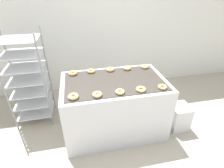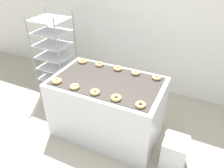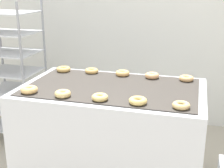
# 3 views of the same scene
# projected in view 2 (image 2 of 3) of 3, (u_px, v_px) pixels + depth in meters

# --- Properties ---
(ground_plane) EXTENTS (14.00, 14.00, 0.00)m
(ground_plane) POSITION_uv_depth(u_px,v_px,m) (84.00, 166.00, 2.76)
(ground_plane) COLOR #B2A893
(wall_back) EXTENTS (8.00, 0.05, 2.80)m
(wall_back) POSITION_uv_depth(u_px,v_px,m) (144.00, 13.00, 3.64)
(wall_back) COLOR silver
(wall_back) RESTS_ON ground_plane
(fryer_machine) EXTENTS (1.47, 0.90, 0.87)m
(fryer_machine) POSITION_uv_depth(u_px,v_px,m) (107.00, 107.00, 3.07)
(fryer_machine) COLOR silver
(fryer_machine) RESTS_ON ground_plane
(baking_rack_cart) EXTENTS (0.57, 0.50, 1.51)m
(baking_rack_cart) POSITION_uv_depth(u_px,v_px,m) (55.00, 55.00, 3.73)
(baking_rack_cart) COLOR gray
(baking_rack_cart) RESTS_ON ground_plane
(glaze_bin) EXTENTS (0.29, 0.30, 0.42)m
(glaze_bin) POSITION_uv_depth(u_px,v_px,m) (174.00, 153.00, 2.67)
(glaze_bin) COLOR silver
(glaze_bin) RESTS_ON ground_plane
(donut_near_leftmost) EXTENTS (0.13, 0.13, 0.05)m
(donut_near_leftmost) POSITION_uv_depth(u_px,v_px,m) (57.00, 81.00, 2.78)
(donut_near_leftmost) COLOR #E5B367
(donut_near_leftmost) RESTS_ON fryer_machine
(donut_near_left) EXTENTS (0.12, 0.12, 0.04)m
(donut_near_left) POSITION_uv_depth(u_px,v_px,m) (75.00, 87.00, 2.67)
(donut_near_left) COLOR #D8B56D
(donut_near_left) RESTS_ON fryer_machine
(donut_near_center) EXTENTS (0.12, 0.12, 0.04)m
(donut_near_center) POSITION_uv_depth(u_px,v_px,m) (95.00, 92.00, 2.57)
(donut_near_center) COLOR #E1BC6A
(donut_near_center) RESTS_ON fryer_machine
(donut_near_right) EXTENTS (0.13, 0.13, 0.04)m
(donut_near_right) POSITION_uv_depth(u_px,v_px,m) (116.00, 98.00, 2.48)
(donut_near_right) COLOR #E3BD65
(donut_near_right) RESTS_ON fryer_machine
(donut_near_rightmost) EXTENTS (0.12, 0.12, 0.04)m
(donut_near_rightmost) POSITION_uv_depth(u_px,v_px,m) (140.00, 105.00, 2.37)
(donut_near_rightmost) COLOR tan
(donut_near_rightmost) RESTS_ON fryer_machine
(donut_far_leftmost) EXTENTS (0.13, 0.13, 0.04)m
(donut_far_leftmost) POSITION_uv_depth(u_px,v_px,m) (83.00, 61.00, 3.26)
(donut_far_leftmost) COLOR #E0AF5D
(donut_far_leftmost) RESTS_ON fryer_machine
(donut_far_left) EXTENTS (0.12, 0.12, 0.04)m
(donut_far_left) POSITION_uv_depth(u_px,v_px,m) (99.00, 64.00, 3.18)
(donut_far_left) COLOR #E5B05F
(donut_far_left) RESTS_ON fryer_machine
(donut_far_center) EXTENTS (0.13, 0.13, 0.04)m
(donut_far_center) POSITION_uv_depth(u_px,v_px,m) (118.00, 68.00, 3.07)
(donut_far_center) COLOR #ECB064
(donut_far_center) RESTS_ON fryer_machine
(donut_far_right) EXTENTS (0.12, 0.12, 0.05)m
(donut_far_right) POSITION_uv_depth(u_px,v_px,m) (136.00, 73.00, 2.96)
(donut_far_right) COLOR #EAA86E
(donut_far_right) RESTS_ON fryer_machine
(donut_far_rightmost) EXTENTS (0.12, 0.12, 0.04)m
(donut_far_rightmost) POSITION_uv_depth(u_px,v_px,m) (157.00, 78.00, 2.86)
(donut_far_rightmost) COLOR #E4AB6B
(donut_far_rightmost) RESTS_ON fryer_machine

